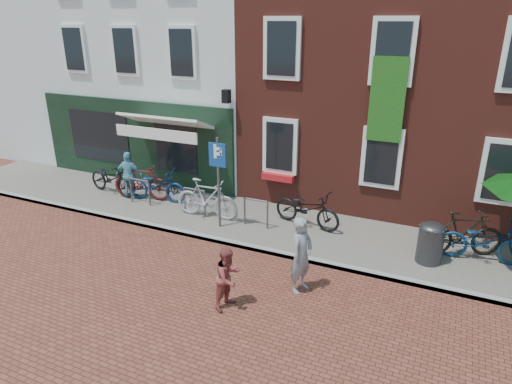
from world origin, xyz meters
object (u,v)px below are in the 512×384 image
at_px(bicycle_0, 111,178).
at_px(bicycle_4, 307,208).
at_px(litter_bin, 431,241).
at_px(cafe_person, 129,175).
at_px(bicycle_2, 156,185).
at_px(parking_sign, 218,169).
at_px(boy, 228,278).
at_px(bicycle_3, 207,199).
at_px(bicycle_6, 484,241).
at_px(bicycle_1, 141,182).
at_px(woman, 301,255).
at_px(bicycle_5, 463,234).

distance_m(bicycle_0, bicycle_4, 6.73).
bearing_deg(litter_bin, cafe_person, 177.57).
distance_m(litter_bin, bicycle_2, 8.31).
height_order(litter_bin, parking_sign, parking_sign).
bearing_deg(boy, bicycle_3, 49.45).
distance_m(boy, bicycle_6, 6.24).
xyz_separation_m(bicycle_0, bicycle_2, (1.74, 0.09, 0.00)).
relative_size(bicycle_1, bicycle_6, 0.97).
relative_size(parking_sign, bicycle_6, 1.28).
relative_size(bicycle_2, bicycle_4, 1.00).
height_order(parking_sign, bicycle_6, parking_sign).
relative_size(litter_bin, bicycle_6, 0.54).
xyz_separation_m(woman, bicycle_0, (-7.58, 2.71, -0.23)).
xyz_separation_m(parking_sign, bicycle_2, (-2.77, 0.88, -1.17)).
height_order(parking_sign, bicycle_1, parking_sign).
bearing_deg(bicycle_3, cafe_person, 80.75).
relative_size(litter_bin, bicycle_0, 0.54).
relative_size(parking_sign, bicycle_2, 1.28).
relative_size(parking_sign, bicycle_1, 1.32).
xyz_separation_m(litter_bin, parking_sign, (-5.52, -0.35, 1.14)).
xyz_separation_m(cafe_person, bicycle_3, (3.06, -0.33, -0.18)).
relative_size(litter_bin, bicycle_4, 0.54).
xyz_separation_m(parking_sign, bicycle_0, (-4.51, 0.79, -1.17)).
distance_m(bicycle_0, bicycle_5, 10.73).
xyz_separation_m(litter_bin, bicycle_5, (0.69, 0.67, 0.02)).
height_order(bicycle_2, bicycle_5, bicycle_5).
distance_m(bicycle_4, bicycle_5, 4.00).
height_order(cafe_person, bicycle_3, cafe_person).
distance_m(litter_bin, bicycle_5, 0.96).
bearing_deg(bicycle_0, woman, -99.86).
relative_size(cafe_person, bicycle_2, 0.76).
bearing_deg(bicycle_3, bicycle_6, -89.14).
height_order(parking_sign, bicycle_5, parking_sign).
bearing_deg(woman, bicycle_3, 71.55).
relative_size(bicycle_3, bicycle_4, 0.97).
distance_m(woman, bicycle_6, 4.61).
bearing_deg(boy, litter_bin, -32.78).
relative_size(woman, bicycle_2, 0.86).
distance_m(woman, bicycle_5, 4.31).
height_order(bicycle_5, bicycle_6, bicycle_5).
bearing_deg(bicycle_3, bicycle_1, 78.43).
height_order(woman, bicycle_5, woman).
height_order(litter_bin, woman, woman).
height_order(cafe_person, bicycle_5, cafe_person).
xyz_separation_m(parking_sign, woman, (3.07, -1.92, -0.94)).
height_order(bicycle_0, bicycle_6, same).
bearing_deg(bicycle_0, boy, -111.38).
xyz_separation_m(cafe_person, bicycle_4, (5.92, 0.32, -0.24)).
bearing_deg(litter_bin, boy, -136.23).
bearing_deg(bicycle_6, boy, 123.85).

